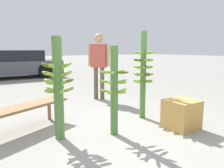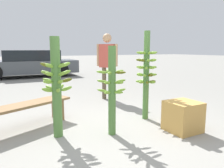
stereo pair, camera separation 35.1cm
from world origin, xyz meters
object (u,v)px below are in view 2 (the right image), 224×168
Objects in this scene: banana_stalk_right at (146,73)px; parked_car at (28,64)px; vendor_person at (107,60)px; produce_crate at (183,116)px; market_bench at (25,107)px; banana_stalk_left at (56,85)px; banana_stalk_center at (112,89)px.

parked_car is (-1.01, 7.63, -0.24)m from banana_stalk_right.
banana_stalk_right is 0.96× the size of vendor_person.
banana_stalk_right is 1.00m from produce_crate.
market_bench is 0.36× the size of parked_car.
vendor_person is at bearing 46.38° from banana_stalk_left.
banana_stalk_left is at bearing -80.14° from market_bench.
banana_stalk_left is 7.72m from parked_car.
parked_car is at bearing 97.75° from produce_crate.
banana_stalk_right is at bearing 2.26° from banana_stalk_left.
banana_stalk_right is at bearing -38.05° from market_bench.
parked_car is (-0.11, 8.00, -0.08)m from banana_stalk_center.
vendor_person reaches higher than produce_crate.
banana_stalk_center is 0.83× the size of market_bench.
produce_crate is (1.04, -0.41, -0.46)m from banana_stalk_center.
vendor_person is (1.01, 2.14, 0.32)m from banana_stalk_center.
produce_crate reaches higher than market_bench.
banana_stalk_left is at bearing -177.74° from banana_stalk_right.
banana_stalk_left is at bearing 158.08° from produce_crate.
banana_stalk_right is 1.00× the size of market_bench.
banana_stalk_right is 3.38× the size of produce_crate.
produce_crate is (2.15, -1.27, -0.12)m from market_bench.
banana_stalk_left reaches higher than parked_car.
market_bench is (-2.02, 0.50, -0.50)m from banana_stalk_right.
vendor_person is at bearing 6.71° from market_bench.
vendor_person is 1.04× the size of market_bench.
market_bench is at bearing 173.77° from parked_car.
parked_car reaches higher than market_bench.
market_bench is (-2.13, -1.28, -0.66)m from vendor_person.
banana_stalk_center is at bearing -157.61° from banana_stalk_right.
parked_car is at bearing 85.31° from banana_stalk_left.
parked_car is (1.01, 7.13, 0.26)m from market_bench.
market_bench is (-1.12, 0.87, -0.34)m from banana_stalk_center.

